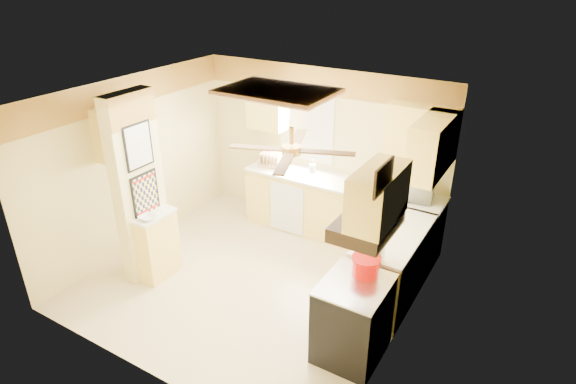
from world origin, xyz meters
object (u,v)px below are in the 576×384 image
Objects in this scene: stove at (353,319)px; dutch_oven at (366,266)px; bowl at (148,218)px; kettle at (377,251)px; microwave at (414,189)px.

dutch_oven is (0.02, 0.21, 0.56)m from stove.
kettle is at bearing 12.31° from bowl.
microwave is 2.47× the size of bowl.
kettle reaches higher than dutch_oven.
stove is 4.47× the size of bowl.
stove is 3.47× the size of kettle.
kettle is at bearing 85.84° from dutch_oven.
stove is 1.81× the size of microwave.
bowl reaches higher than stove.
microwave is at bearing 92.29° from stove.
microwave reaches higher than kettle.
microwave is 1.91× the size of kettle.
dutch_oven reaches higher than bowl.
stove is at bearing -95.16° from dutch_oven.
dutch_oven is 1.15× the size of kettle.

